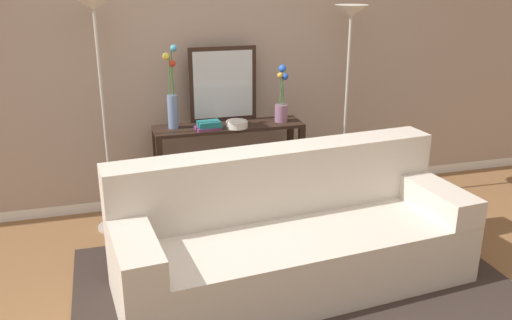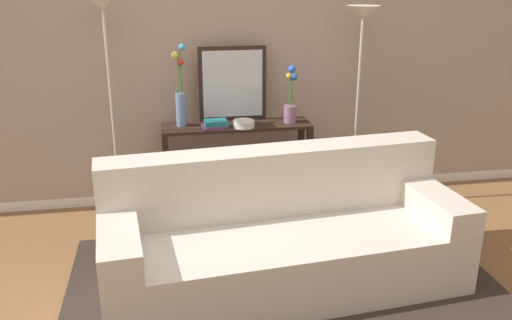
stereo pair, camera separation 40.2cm
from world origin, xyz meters
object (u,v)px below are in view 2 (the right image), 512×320
book_stack (216,124)px  book_row_under_console (193,206)px  vase_tall_flowers (181,98)px  floor_lamp_left (107,49)px  vase_short_flowers (291,104)px  fruit_bowl (244,124)px  couch (282,240)px  wall_mirror (233,84)px  console_table (237,152)px  floor_lamp_right (361,52)px

book_stack → book_row_under_console: book_stack is taller
vase_tall_flowers → floor_lamp_left: bearing=-168.2°
vase_short_flowers → fruit_bowl: 0.44m
couch → floor_lamp_left: bearing=134.2°
wall_mirror → fruit_bowl: wall_mirror is taller
vase_tall_flowers → vase_short_flowers: size_ratio=1.41×
vase_tall_flowers → fruit_bowl: bearing=-14.6°
vase_tall_flowers → vase_short_flowers: vase_tall_flowers is taller
vase_short_flowers → book_stack: vase_short_flowers is taller
floor_lamp_left → vase_tall_flowers: (0.54, 0.11, -0.43)m
couch → wall_mirror: wall_mirror is taller
console_table → floor_lamp_left: bearing=-175.3°
floor_lamp_left → vase_short_flowers: (1.46, 0.07, -0.51)m
floor_lamp_right → vase_short_flowers: bearing=173.4°
couch → vase_short_flowers: 1.41m
floor_lamp_right → vase_short_flowers: size_ratio=3.62×
floor_lamp_right → vase_tall_flowers: (-1.49, 0.11, -0.35)m
floor_lamp_right → book_stack: bearing=-179.9°
fruit_bowl → floor_lamp_right: bearing=1.0°
console_table → floor_lamp_right: size_ratio=0.72×
wall_mirror → floor_lamp_right: bearing=-12.0°
floor_lamp_left → fruit_bowl: floor_lamp_left is taller
console_table → wall_mirror: wall_mirror is taller
floor_lamp_left → vase_tall_flowers: floor_lamp_left is taller
wall_mirror → vase_tall_flowers: bearing=-166.5°
floor_lamp_left → fruit_bowl: bearing=-1.0°
wall_mirror → book_stack: bearing=-128.2°
floor_lamp_left → book_stack: size_ratio=8.47×
couch → vase_tall_flowers: (-0.58, 1.27, 0.70)m
couch → floor_lamp_right: (0.90, 1.16, 1.06)m
book_stack → vase_short_flowers: bearing=6.0°
fruit_bowl → book_row_under_console: (-0.44, 0.10, -0.76)m
console_table → fruit_bowl: (0.05, -0.10, 0.27)m
console_table → floor_lamp_right: bearing=-4.6°
couch → fruit_bowl: couch is taller
console_table → book_stack: size_ratio=5.81×
book_stack → book_row_under_console: (-0.21, 0.08, -0.76)m
couch → fruit_bowl: (-0.08, 1.14, 0.50)m
floor_lamp_left → book_stack: floor_lamp_left is taller
console_table → book_row_under_console: bearing=-180.0°
floor_lamp_right → vase_short_flowers: floor_lamp_right is taller
vase_tall_flowers → floor_lamp_right: bearing=-4.4°
floor_lamp_right → vase_tall_flowers: floor_lamp_right is taller
couch → book_stack: size_ratio=11.09×
wall_mirror → couch: bearing=-84.3°
vase_tall_flowers → console_table: bearing=-3.9°
console_table → floor_lamp_right: floor_lamp_right is taller
console_table → vase_tall_flowers: bearing=176.1°
console_table → book_stack: bearing=-155.5°
wall_mirror → book_row_under_console: (-0.38, -0.14, -1.04)m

